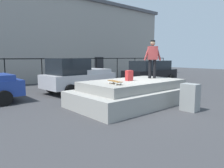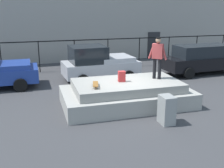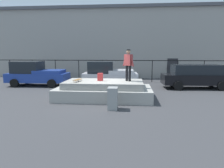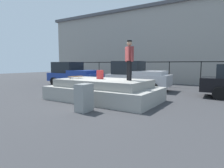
# 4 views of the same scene
# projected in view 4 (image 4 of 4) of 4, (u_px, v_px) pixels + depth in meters

# --- Properties ---
(ground_plane) EXTENTS (60.00, 60.00, 0.00)m
(ground_plane) POSITION_uv_depth(u_px,v_px,m) (104.00, 100.00, 9.25)
(ground_plane) COLOR #38383A
(concrete_ledge) EXTENTS (5.25, 2.91, 1.00)m
(concrete_ledge) POSITION_uv_depth(u_px,v_px,m) (103.00, 91.00, 9.21)
(concrete_ledge) COLOR #9E9B93
(concrete_ledge) RESTS_ON ground_plane
(skateboarder) EXTENTS (0.67, 0.60, 1.74)m
(skateboarder) POSITION_uv_depth(u_px,v_px,m) (129.00, 57.00, 8.39)
(skateboarder) COLOR black
(skateboarder) RESTS_ON concrete_ledge
(skateboard) EXTENTS (0.36, 0.81, 0.12)m
(skateboard) POSITION_uv_depth(u_px,v_px,m) (76.00, 77.00, 9.57)
(skateboard) COLOR brown
(skateboard) RESTS_ON concrete_ledge
(backpack) EXTENTS (0.30, 0.23, 0.43)m
(backpack) POSITION_uv_depth(u_px,v_px,m) (100.00, 75.00, 9.28)
(backpack) COLOR red
(backpack) RESTS_ON concrete_ledge
(car_blue_pickup_near) EXTENTS (4.62, 2.16, 1.89)m
(car_blue_pickup_near) POSITION_uv_depth(u_px,v_px,m) (73.00, 74.00, 15.74)
(car_blue_pickup_near) COLOR navy
(car_blue_pickup_near) RESTS_ON ground_plane
(car_silver_pickup_mid) EXTENTS (4.19, 2.36, 1.92)m
(car_silver_pickup_mid) POSITION_uv_depth(u_px,v_px,m) (136.00, 76.00, 12.75)
(car_silver_pickup_mid) COLOR #B7B7BC
(car_silver_pickup_mid) RESTS_ON ground_plane
(utility_box) EXTENTS (0.45, 0.60, 1.01)m
(utility_box) POSITION_uv_depth(u_px,v_px,m) (84.00, 98.00, 6.98)
(utility_box) COLOR gray
(utility_box) RESTS_ON ground_plane
(fence_row) EXTENTS (24.06, 0.06, 1.92)m
(fence_row) POSITION_uv_depth(u_px,v_px,m) (155.00, 69.00, 14.99)
(fence_row) COLOR black
(fence_row) RESTS_ON ground_plane
(warehouse_building) EXTENTS (27.80, 8.95, 7.16)m
(warehouse_building) POSITION_uv_depth(u_px,v_px,m) (178.00, 46.00, 20.43)
(warehouse_building) COLOR gray
(warehouse_building) RESTS_ON ground_plane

